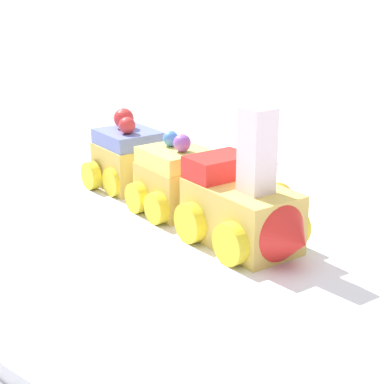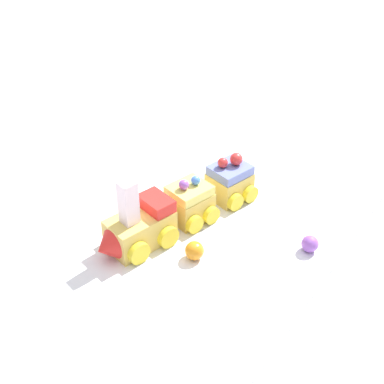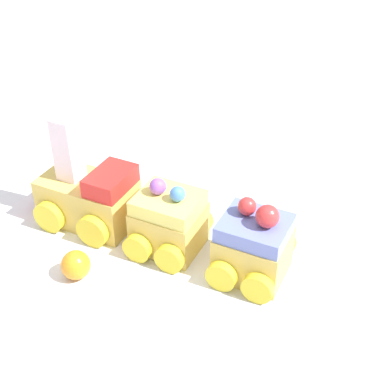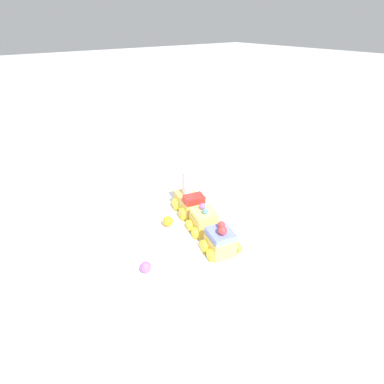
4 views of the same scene
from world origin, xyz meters
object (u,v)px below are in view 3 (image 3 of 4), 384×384
gumball_orange (76,265)px  cake_car_blueberry (254,247)px  cake_train_locomotive (82,194)px  cake_car_lemon (169,222)px

gumball_orange → cake_car_blueberry: bearing=-165.7°
cake_train_locomotive → cake_car_lemon: (-0.10, 0.02, -0.00)m
cake_car_blueberry → gumball_orange: bearing=28.2°
cake_car_lemon → cake_car_blueberry: 0.08m
cake_car_lemon → cake_car_blueberry: bearing=-180.0°
cake_train_locomotive → gumball_orange: cake_train_locomotive is taller
cake_train_locomotive → cake_car_lemon: size_ratio=1.50×
cake_train_locomotive → gumball_orange: (-0.03, 0.08, -0.02)m
cake_train_locomotive → gumball_orange: size_ratio=4.72×
cake_car_blueberry → gumball_orange: cake_car_blueberry is taller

